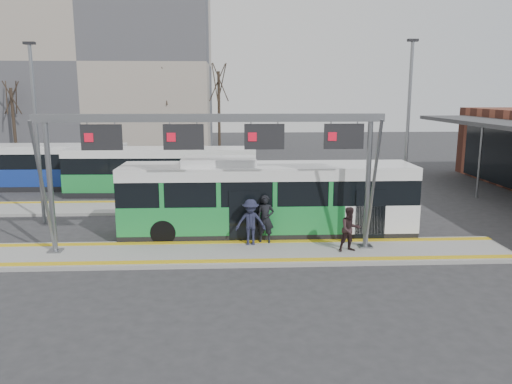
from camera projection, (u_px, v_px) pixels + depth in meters
ground at (225, 255)px, 19.12m from camera, size 120.00×120.00×0.00m
platform_main at (225, 253)px, 19.10m from camera, size 22.00×3.00×0.15m
platform_second at (153, 207)px, 26.75m from camera, size 20.00×3.00×0.15m
tactile_main at (225, 251)px, 19.09m from camera, size 22.00×2.65×0.02m
tactile_second at (156, 201)px, 27.86m from camera, size 20.00×0.35×0.02m
gantry at (215, 142)px, 18.51m from camera, size 13.00×1.68×5.20m
apartment_block at (94, 62)px, 51.90m from camera, size 24.50×12.50×18.40m
hero_bus at (267, 200)px, 21.51m from camera, size 12.46×2.69×3.42m
bg_bus_green at (162, 172)px, 30.23m from camera, size 11.45×2.83×2.84m
bg_bus_blue at (39, 167)px, 32.08m from camera, size 10.93×2.49×2.85m
passenger_a at (265, 219)px, 20.05m from camera, size 0.76×0.55×1.94m
passenger_b at (350, 229)px, 18.96m from camera, size 0.96×0.82×1.72m
passenger_c at (251, 222)px, 19.78m from camera, size 1.21×0.72×1.84m
tree_left at (169, 87)px, 47.68m from camera, size 1.40×1.40×8.78m
tree_mid at (219, 83)px, 50.15m from camera, size 1.40×1.40×9.33m
tree_far at (11, 98)px, 45.34m from camera, size 1.40×1.40×7.42m
lamp_west at (37, 130)px, 22.88m from camera, size 0.50×0.25×8.34m
lamp_east at (408, 125)px, 24.51m from camera, size 0.50×0.25×8.63m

